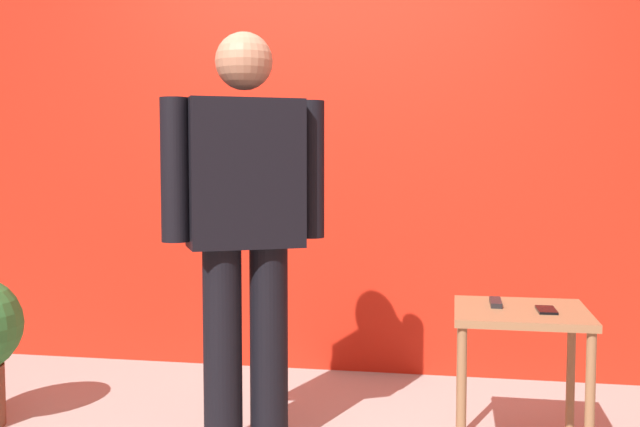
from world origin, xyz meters
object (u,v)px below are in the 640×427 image
(cell_phone, at_px, (546,310))
(tv_remote, at_px, (496,302))
(side_table, at_px, (521,334))
(standing_person, at_px, (245,219))

(cell_phone, relative_size, tv_remote, 0.85)
(side_table, relative_size, cell_phone, 4.31)
(side_table, xyz_separation_m, tv_remote, (-0.09, 0.07, 0.11))
(cell_phone, bearing_deg, standing_person, 179.76)
(side_table, relative_size, tv_remote, 3.65)
(standing_person, relative_size, cell_phone, 11.96)
(cell_phone, bearing_deg, side_table, 160.61)
(standing_person, xyz_separation_m, side_table, (1.11, 0.05, -0.44))
(side_table, distance_m, tv_remote, 0.16)
(side_table, bearing_deg, tv_remote, 143.67)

